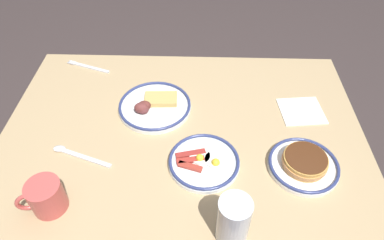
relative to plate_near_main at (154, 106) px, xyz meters
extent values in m
plane|color=#3C3130|center=(-0.11, 0.12, -0.74)|extent=(6.00, 6.00, 0.00)
cube|color=tan|center=(-0.11, 0.12, -0.04)|extent=(1.23, 0.90, 0.04)
cylinder|color=#987F5A|center=(-0.61, -0.22, -0.40)|extent=(0.08, 0.08, 0.68)
cylinder|color=#987F5A|center=(0.40, -0.22, -0.40)|extent=(0.08, 0.08, 0.68)
cylinder|color=white|center=(0.00, 0.00, -0.01)|extent=(0.26, 0.26, 0.01)
torus|color=navy|center=(0.00, 0.00, 0.00)|extent=(0.26, 0.26, 0.01)
cube|color=tan|center=(-0.02, -0.03, 0.01)|extent=(0.12, 0.08, 0.02)
ellipsoid|color=brown|center=(0.04, 0.03, 0.02)|extent=(0.05, 0.04, 0.04)
ellipsoid|color=brown|center=(0.03, 0.02, 0.02)|extent=(0.05, 0.04, 0.04)
ellipsoid|color=brown|center=(0.05, 0.03, 0.01)|extent=(0.04, 0.03, 0.03)
ellipsoid|color=brown|center=(0.03, 0.04, 0.02)|extent=(0.04, 0.03, 0.03)
cylinder|color=white|center=(-0.48, 0.25, -0.01)|extent=(0.22, 0.22, 0.01)
torus|color=navy|center=(-0.48, 0.25, 0.00)|extent=(0.21, 0.21, 0.01)
cylinder|color=#D89149|center=(-0.48, 0.25, 0.01)|extent=(0.13, 0.13, 0.01)
cylinder|color=tan|center=(-0.48, 0.25, 0.02)|extent=(0.14, 0.14, 0.01)
cylinder|color=gold|center=(-0.48, 0.25, 0.03)|extent=(0.13, 0.13, 0.01)
cylinder|color=#4C2814|center=(-0.48, 0.25, 0.04)|extent=(0.13, 0.13, 0.00)
cylinder|color=white|center=(-0.18, 0.25, -0.01)|extent=(0.22, 0.22, 0.01)
torus|color=navy|center=(-0.18, 0.25, 0.00)|extent=(0.22, 0.22, 0.01)
cylinder|color=white|center=(-0.22, 0.24, 0.00)|extent=(0.07, 0.07, 0.01)
sphere|color=yellow|center=(-0.22, 0.26, 0.01)|extent=(0.03, 0.03, 0.03)
cylinder|color=white|center=(-0.17, 0.23, 0.00)|extent=(0.06, 0.06, 0.01)
sphere|color=yellow|center=(-0.17, 0.24, 0.01)|extent=(0.02, 0.02, 0.02)
cube|color=maroon|center=(-0.14, 0.22, 0.00)|extent=(0.10, 0.04, 0.01)
cube|color=#A83027|center=(-0.14, 0.25, 0.00)|extent=(0.09, 0.04, 0.01)
cube|color=#A43629|center=(-0.14, 0.27, 0.00)|extent=(0.08, 0.04, 0.01)
cylinder|color=#BF4C47|center=(0.24, 0.41, 0.03)|extent=(0.09, 0.09, 0.10)
torus|color=#BF4C47|center=(0.29, 0.42, 0.03)|extent=(0.07, 0.04, 0.07)
cylinder|color=brown|center=(0.24, 0.41, 0.06)|extent=(0.08, 0.08, 0.01)
cylinder|color=silver|center=(-0.25, 0.48, 0.06)|extent=(0.08, 0.08, 0.15)
cylinder|color=black|center=(-0.25, 0.48, 0.04)|extent=(0.07, 0.07, 0.10)
cube|color=white|center=(-0.53, 0.00, -0.01)|extent=(0.16, 0.16, 0.00)
cube|color=silver|center=(0.30, -0.24, -0.01)|extent=(0.18, 0.08, 0.01)
cube|color=silver|center=(0.38, -0.28, -0.01)|extent=(0.03, 0.01, 0.00)
cube|color=silver|center=(0.38, -0.27, -0.01)|extent=(0.03, 0.01, 0.00)
cube|color=silver|center=(0.38, -0.27, -0.01)|extent=(0.03, 0.01, 0.00)
cube|color=silver|center=(0.38, -0.26, -0.01)|extent=(0.03, 0.01, 0.00)
cube|color=silver|center=(0.20, 0.23, -0.01)|extent=(0.19, 0.08, 0.01)
ellipsoid|color=silver|center=(0.28, 0.20, -0.01)|extent=(0.04, 0.03, 0.01)
camera|label=1|loc=(-0.17, 0.90, 0.83)|focal=32.04mm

